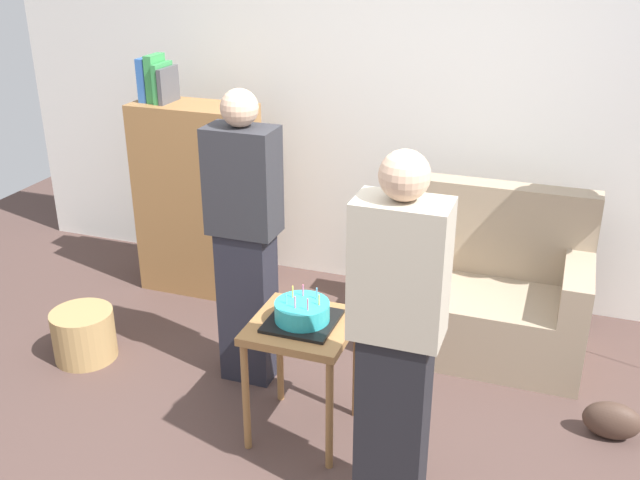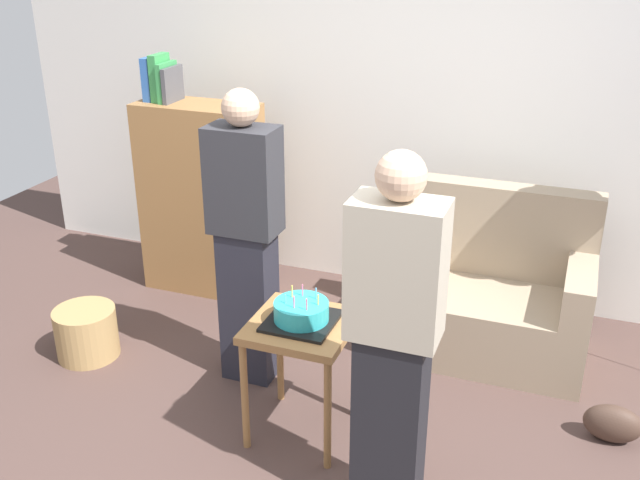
# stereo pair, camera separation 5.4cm
# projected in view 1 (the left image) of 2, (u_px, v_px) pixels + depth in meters

# --- Properties ---
(ground_plane) EXTENTS (8.00, 8.00, 0.00)m
(ground_plane) POSITION_uv_depth(u_px,v_px,m) (314.00, 468.00, 3.44)
(ground_plane) COLOR #4C3833
(wall_back) EXTENTS (6.00, 0.10, 2.70)m
(wall_back) POSITION_uv_depth(u_px,v_px,m) (423.00, 95.00, 4.67)
(wall_back) COLOR silver
(wall_back) RESTS_ON ground_plane
(couch) EXTENTS (1.10, 0.70, 0.96)m
(couch) POSITION_uv_depth(u_px,v_px,m) (490.00, 295.00, 4.31)
(couch) COLOR gray
(couch) RESTS_ON ground_plane
(bookshelf) EXTENTS (0.80, 0.36, 1.60)m
(bookshelf) POSITION_uv_depth(u_px,v_px,m) (198.00, 197.00, 4.90)
(bookshelf) COLOR olive
(bookshelf) RESTS_ON ground_plane
(side_table) EXTENTS (0.48, 0.48, 0.63)m
(side_table) POSITION_uv_depth(u_px,v_px,m) (302.00, 340.00, 3.48)
(side_table) COLOR olive
(side_table) RESTS_ON ground_plane
(birthday_cake) EXTENTS (0.32, 0.32, 0.17)m
(birthday_cake) POSITION_uv_depth(u_px,v_px,m) (302.00, 313.00, 3.43)
(birthday_cake) COLOR black
(birthday_cake) RESTS_ON side_table
(person_blowing_candles) EXTENTS (0.36, 0.22, 1.63)m
(person_blowing_candles) POSITION_uv_depth(u_px,v_px,m) (245.00, 240.00, 3.83)
(person_blowing_candles) COLOR #23232D
(person_blowing_candles) RESTS_ON ground_plane
(person_holding_cake) EXTENTS (0.36, 0.22, 1.63)m
(person_holding_cake) POSITION_uv_depth(u_px,v_px,m) (396.00, 345.00, 2.88)
(person_holding_cake) COLOR black
(person_holding_cake) RESTS_ON ground_plane
(wicker_basket) EXTENTS (0.36, 0.36, 0.30)m
(wicker_basket) POSITION_uv_depth(u_px,v_px,m) (84.00, 335.00, 4.26)
(wicker_basket) COLOR #A88451
(wicker_basket) RESTS_ON ground_plane
(handbag) EXTENTS (0.28, 0.14, 0.20)m
(handbag) POSITION_uv_depth(u_px,v_px,m) (612.00, 420.00, 3.61)
(handbag) COLOR #473328
(handbag) RESTS_ON ground_plane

